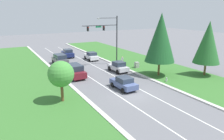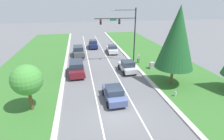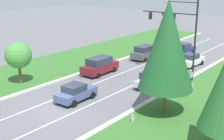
# 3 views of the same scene
# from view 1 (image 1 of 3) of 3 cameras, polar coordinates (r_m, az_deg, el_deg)

# --- Properties ---
(ground_plane) EXTENTS (160.00, 160.00, 0.00)m
(ground_plane) POSITION_cam_1_polar(r_m,az_deg,el_deg) (26.88, 5.49, -6.36)
(ground_plane) COLOR slate
(curb_strip_right) EXTENTS (0.50, 90.00, 0.15)m
(curb_strip_right) POSITION_cam_1_polar(r_m,az_deg,el_deg) (30.23, 14.42, -4.16)
(curb_strip_right) COLOR beige
(curb_strip_right) RESTS_ON ground_plane
(curb_strip_left) EXTENTS (0.50, 90.00, 0.15)m
(curb_strip_left) POSITION_cam_1_polar(r_m,az_deg,el_deg) (24.34, -5.71, -8.55)
(curb_strip_left) COLOR beige
(curb_strip_left) RESTS_ON ground_plane
(grass_verge_right) EXTENTS (10.00, 90.00, 0.08)m
(grass_verge_right) POSITION_cam_1_polar(r_m,az_deg,el_deg) (33.93, 20.94, -2.64)
(grass_verge_right) COLOR #38702D
(grass_verge_right) RESTS_ON ground_plane
(grass_verge_left) EXTENTS (10.00, 90.00, 0.08)m
(grass_verge_left) POSITION_cam_1_polar(r_m,az_deg,el_deg) (23.04, -18.01, -10.79)
(grass_verge_left) COLOR #38702D
(grass_verge_left) RESTS_ON ground_plane
(lane_stripe_inner_left) EXTENTS (0.14, 81.00, 0.01)m
(lane_stripe_inner_left) POSITION_cam_1_polar(r_m,az_deg,el_deg) (25.98, 2.18, -7.08)
(lane_stripe_inner_left) COLOR white
(lane_stripe_inner_left) RESTS_ON ground_plane
(lane_stripe_inner_right) EXTENTS (0.14, 81.00, 0.01)m
(lane_stripe_inner_right) POSITION_cam_1_polar(r_m,az_deg,el_deg) (27.88, 8.57, -5.66)
(lane_stripe_inner_right) COLOR white
(lane_stripe_inner_right) RESTS_ON ground_plane
(traffic_signal_mast) EXTENTS (6.87, 0.41, 8.99)m
(traffic_signal_mast) POSITION_cam_1_polar(r_m,az_deg,el_deg) (40.00, -0.98, 9.49)
(traffic_signal_mast) COLOR black
(traffic_signal_mast) RESTS_ON ground_plane
(graphite_suv) EXTENTS (2.28, 4.60, 1.95)m
(graphite_suv) POSITION_cam_1_polar(r_m,az_deg,el_deg) (42.50, -13.41, 2.74)
(graphite_suv) COLOR #4C4C51
(graphite_suv) RESTS_ON ground_plane
(silver_sedan) EXTENTS (2.19, 4.18, 1.74)m
(silver_sedan) POSITION_cam_1_polar(r_m,az_deg,el_deg) (36.37, 1.64, 0.90)
(silver_sedan) COLOR silver
(silver_sedan) RESTS_ON ground_plane
(slate_blue_sedan) EXTENTS (2.13, 4.24, 1.65)m
(slate_blue_sedan) POSITION_cam_1_polar(r_m,az_deg,el_deg) (28.37, 3.08, -3.37)
(slate_blue_sedan) COLOR #475684
(slate_blue_sedan) RESTS_ON ground_plane
(burgundy_suv) EXTENTS (2.32, 5.09, 2.03)m
(burgundy_suv) POSITION_cam_1_polar(r_m,az_deg,el_deg) (33.72, -9.77, -0.20)
(burgundy_suv) COLOR maroon
(burgundy_suv) RESTS_ON ground_plane
(white_sedan) EXTENTS (2.20, 4.37, 1.65)m
(white_sedan) POSITION_cam_1_polar(r_m,az_deg,el_deg) (45.47, -5.41, 3.67)
(white_sedan) COLOR white
(white_sedan) RESTS_ON ground_plane
(navy_sedan) EXTENTS (2.18, 4.42, 1.80)m
(navy_sedan) POSITION_cam_1_polar(r_m,az_deg,el_deg) (48.87, -11.49, 4.32)
(navy_sedan) COLOR navy
(navy_sedan) RESTS_ON ground_plane
(utility_cabinet) EXTENTS (0.70, 0.60, 1.08)m
(utility_cabinet) POSITION_cam_1_polar(r_m,az_deg,el_deg) (38.98, 6.48, 1.28)
(utility_cabinet) COLOR #9E9E99
(utility_cabinet) RESTS_ON ground_plane
(pedestrian) EXTENTS (0.43, 0.34, 1.69)m
(pedestrian) POSITION_cam_1_polar(r_m,az_deg,el_deg) (40.67, 2.69, 2.52)
(pedestrian) COLOR #42382D
(pedestrian) RESTS_ON ground_plane
(fire_hydrant) EXTENTS (0.34, 0.20, 0.70)m
(fire_hydrant) POSITION_cam_1_polar(r_m,az_deg,el_deg) (32.11, 14.05, -2.49)
(fire_hydrant) COLOR #B7B7BC
(fire_hydrant) RESTS_ON ground_plane
(conifer_near_right_tree) EXTENTS (4.57, 4.57, 9.62)m
(conifer_near_right_tree) POSITION_cam_1_polar(r_m,az_deg,el_deg) (33.92, 12.58, 8.25)
(conifer_near_right_tree) COLOR brown
(conifer_near_right_tree) RESTS_ON ground_plane
(oak_near_left_tree) EXTENTS (2.86, 2.86, 4.66)m
(oak_near_left_tree) POSITION_cam_1_polar(r_m,az_deg,el_deg) (24.30, -13.18, -1.06)
(oak_near_left_tree) COLOR brown
(oak_near_left_tree) RESTS_ON ground_plane
(conifer_far_right_tree) EXTENTS (4.01, 4.01, 8.43)m
(conifer_far_right_tree) POSITION_cam_1_polar(r_m,az_deg,el_deg) (36.42, 23.78, 6.61)
(conifer_far_right_tree) COLOR brown
(conifer_far_right_tree) RESTS_ON ground_plane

